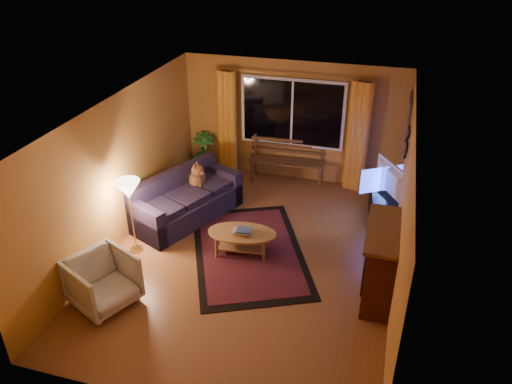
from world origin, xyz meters
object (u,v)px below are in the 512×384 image
(floor_lamp, at_px, (132,217))
(tv_console, at_px, (383,208))
(armchair, at_px, (102,279))
(sofa, at_px, (186,198))
(coffee_table, at_px, (242,242))
(bench, at_px, (287,171))

(floor_lamp, xyz_separation_m, tv_console, (3.90, 2.07, -0.37))
(armchair, bearing_deg, tv_console, -22.27)
(floor_lamp, height_order, tv_console, floor_lamp)
(sofa, xyz_separation_m, coffee_table, (1.31, -0.78, -0.22))
(sofa, relative_size, coffee_table, 1.86)
(bench, xyz_separation_m, tv_console, (2.03, -1.04, 0.04))
(sofa, relative_size, armchair, 2.48)
(sofa, bearing_deg, floor_lamp, -85.08)
(floor_lamp, bearing_deg, sofa, 70.66)
(tv_console, bearing_deg, coffee_table, -148.25)
(coffee_table, relative_size, tv_console, 0.85)
(armchair, height_order, floor_lamp, floor_lamp)
(bench, bearing_deg, armchair, -115.05)
(floor_lamp, bearing_deg, tv_console, 27.99)
(sofa, height_order, armchair, sofa)
(coffee_table, bearing_deg, bench, 87.10)
(sofa, distance_m, coffee_table, 1.54)
(floor_lamp, height_order, coffee_table, floor_lamp)
(bench, height_order, tv_console, tv_console)
(bench, relative_size, tv_console, 1.18)
(coffee_table, height_order, tv_console, tv_console)
(sofa, distance_m, tv_console, 3.59)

